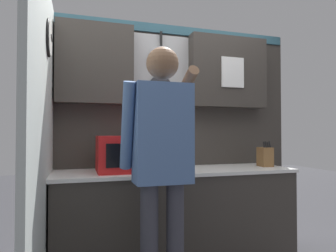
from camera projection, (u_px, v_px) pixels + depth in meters
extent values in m
cube|color=#38332D|center=(177.00, 220.00, 2.71)|extent=(2.13, 0.60, 0.86)
cube|color=white|center=(177.00, 171.00, 2.72)|extent=(2.16, 0.63, 0.03)
cube|color=#38332D|center=(167.00, 139.00, 3.04)|extent=(2.73, 0.04, 2.32)
cube|color=#2D5666|center=(167.00, 29.00, 3.03)|extent=(2.69, 0.02, 0.09)
cube|color=#38332D|center=(95.00, 64.00, 2.75)|extent=(0.69, 0.16, 0.74)
cube|color=#38332D|center=(228.00, 72.00, 3.15)|extent=(0.84, 0.16, 0.74)
cube|color=#B2B2B2|center=(160.00, 98.00, 3.00)|extent=(0.60, 0.01, 1.28)
cylinder|color=#B7B7BC|center=(161.00, 59.00, 2.98)|extent=(0.26, 0.02, 0.26)
cube|color=black|center=(161.00, 39.00, 2.98)|extent=(0.02, 0.02, 0.15)
cylinder|color=#2D2D33|center=(160.00, 87.00, 2.97)|extent=(0.23, 0.02, 0.23)
cube|color=black|center=(160.00, 67.00, 2.97)|extent=(0.02, 0.02, 0.16)
cylinder|color=black|center=(161.00, 117.00, 2.97)|extent=(0.26, 0.02, 0.26)
cube|color=black|center=(161.00, 96.00, 2.97)|extent=(0.02, 0.02, 0.15)
cylinder|color=silver|center=(149.00, 136.00, 2.93)|extent=(0.01, 0.01, 0.18)
ellipsoid|color=silver|center=(149.00, 147.00, 2.93)|extent=(0.05, 0.01, 0.04)
cylinder|color=silver|center=(157.00, 138.00, 2.95)|extent=(0.01, 0.01, 0.21)
ellipsoid|color=silver|center=(157.00, 150.00, 2.95)|extent=(0.05, 0.01, 0.04)
cylinder|color=silver|center=(165.00, 136.00, 2.98)|extent=(0.01, 0.01, 0.17)
ellipsoid|color=silver|center=(165.00, 145.00, 2.97)|extent=(0.05, 0.01, 0.04)
cylinder|color=red|center=(173.00, 138.00, 3.00)|extent=(0.01, 0.01, 0.22)
ellipsoid|color=red|center=(173.00, 151.00, 3.00)|extent=(0.06, 0.01, 0.05)
cube|color=white|center=(233.00, 72.00, 3.06)|extent=(0.25, 0.02, 0.31)
cube|color=silver|center=(42.00, 142.00, 2.03)|extent=(0.04, 1.60, 2.32)
cylinder|color=white|center=(49.00, 38.00, 2.16)|extent=(0.02, 0.25, 0.25)
torus|color=black|center=(49.00, 38.00, 2.16)|extent=(0.02, 0.27, 0.27)
cube|color=black|center=(52.00, 38.00, 2.20)|extent=(0.01, 0.09, 0.04)
cube|color=red|center=(126.00, 154.00, 2.58)|extent=(0.49, 0.39, 0.31)
cube|color=black|center=(123.00, 156.00, 2.37)|extent=(0.27, 0.01, 0.19)
cube|color=#333338|center=(151.00, 155.00, 2.44)|extent=(0.11, 0.01, 0.23)
cube|color=brown|center=(265.00, 157.00, 2.98)|extent=(0.13, 0.16, 0.19)
cylinder|color=black|center=(264.00, 145.00, 2.94)|extent=(0.02, 0.02, 0.06)
cylinder|color=black|center=(266.00, 144.00, 2.95)|extent=(0.02, 0.03, 0.06)
cylinder|color=black|center=(268.00, 145.00, 2.96)|extent=(0.02, 0.03, 0.05)
cylinder|color=black|center=(270.00, 144.00, 2.96)|extent=(0.02, 0.03, 0.06)
cylinder|color=white|center=(169.00, 161.00, 2.69)|extent=(0.13, 0.13, 0.16)
cylinder|color=tan|center=(168.00, 149.00, 2.69)|extent=(0.02, 0.04, 0.25)
cylinder|color=tan|center=(167.00, 151.00, 2.67)|extent=(0.03, 0.03, 0.22)
cylinder|color=silver|center=(169.00, 150.00, 2.66)|extent=(0.04, 0.03, 0.24)
cylinder|color=silver|center=(170.00, 149.00, 2.72)|extent=(0.05, 0.05, 0.25)
cylinder|color=#383842|center=(149.00, 251.00, 1.97)|extent=(0.12, 0.12, 0.89)
cylinder|color=#383842|center=(175.00, 248.00, 2.02)|extent=(0.12, 0.12, 0.89)
cube|color=#4C6B9E|center=(162.00, 133.00, 2.01)|extent=(0.38, 0.22, 0.66)
sphere|color=brown|center=(162.00, 63.00, 2.02)|extent=(0.22, 0.22, 0.22)
cylinder|color=#4C6B9E|center=(127.00, 126.00, 1.99)|extent=(0.08, 0.24, 0.59)
cylinder|color=brown|center=(181.00, 93.00, 2.34)|extent=(0.08, 0.56, 0.34)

